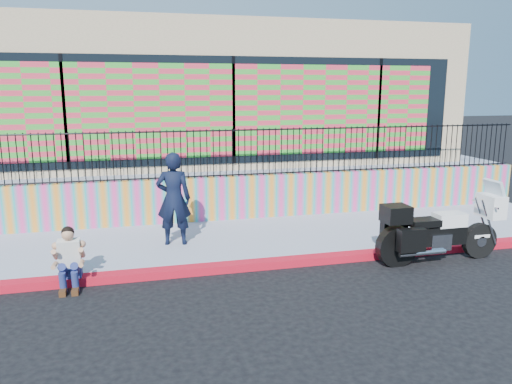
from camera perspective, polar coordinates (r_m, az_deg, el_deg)
name	(u,v)px	position (r m, az deg, el deg)	size (l,w,h in m)	color
ground	(277,266)	(9.92, 2.41, -8.50)	(90.00, 90.00, 0.00)	black
red_curb	(277,263)	(9.90, 2.42, -8.10)	(16.00, 0.30, 0.15)	#B80D19
sidewalk	(257,239)	(11.40, 0.06, -5.36)	(16.00, 3.00, 0.15)	#979DB6
mural_wall	(241,197)	(12.75, -1.69, -0.60)	(16.00, 0.20, 1.10)	#F23F93
metal_fence	(241,153)	(12.55, -1.73, 4.53)	(15.80, 0.04, 1.20)	black
elevated_platform	(210,169)	(17.69, -5.25, 2.62)	(16.00, 10.00, 1.25)	#979DB6
storefront_building	(210,94)	(17.25, -5.30, 11.14)	(14.00, 8.06, 4.00)	tan
police_motorcycle	(438,229)	(10.62, 20.05, -3.99)	(2.62, 0.87, 1.63)	black
police_officer	(174,199)	(10.69, -9.39, -0.76)	(0.73, 0.48, 1.99)	black
seated_man	(69,264)	(9.32, -20.57, -7.72)	(0.54, 0.71, 1.06)	navy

